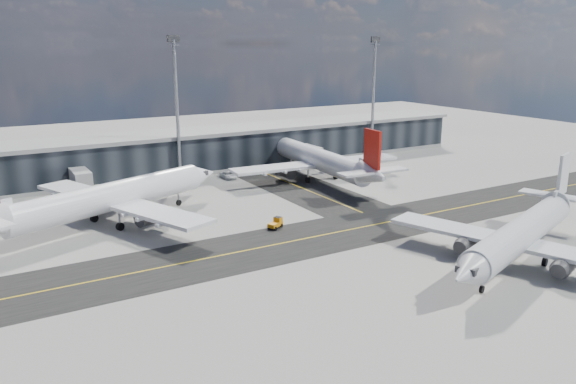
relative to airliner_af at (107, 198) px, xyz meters
name	(u,v)px	position (x,y,z in m)	size (l,w,h in m)	color
ground	(302,251)	(19.98, -24.52, -4.39)	(300.00, 300.00, 0.00)	gray
taxiway_lanes	(287,225)	(23.89, -13.78, -4.38)	(180.00, 63.00, 0.03)	black
terminal_concourse	(169,155)	(20.02, 30.42, -0.30)	(152.00, 19.80, 8.80)	black
floodlight_masts	(177,104)	(19.98, 23.48, 11.22)	(102.50, 0.70, 28.90)	gray
airliner_af	(107,198)	(0.00, 0.00, 0.00)	(43.15, 37.34, 13.28)	white
airliner_redtail	(321,160)	(44.49, 7.86, -0.12)	(37.21, 43.63, 12.92)	white
airliner_near	(523,233)	(42.23, -41.92, -0.50)	(38.62, 33.35, 11.76)	silver
baggage_tug	(276,223)	(21.71, -14.12, -3.58)	(2.85, 2.27, 1.61)	orange
service_van	(228,175)	(29.03, 19.48, -3.70)	(2.28, 4.94, 1.37)	white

